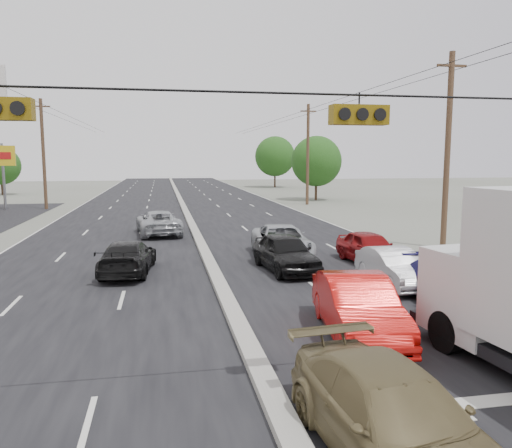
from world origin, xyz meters
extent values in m
plane|color=#606356|center=(0.00, 0.00, 0.00)|extent=(200.00, 200.00, 0.00)
cube|color=black|center=(0.00, 30.00, 0.00)|extent=(20.00, 160.00, 0.02)
cube|color=gray|center=(0.00, 30.00, 0.10)|extent=(0.50, 160.00, 0.20)
cylinder|color=#422D1E|center=(-12.50, 40.00, 5.00)|extent=(0.30, 0.30, 10.00)
cube|color=#422D1E|center=(-12.50, 40.00, 9.30)|extent=(1.60, 0.12, 0.12)
cylinder|color=#422D1E|center=(12.50, 15.00, 5.00)|extent=(0.30, 0.30, 10.00)
cube|color=#422D1E|center=(12.50, 15.00, 9.30)|extent=(1.60, 0.12, 0.12)
cylinder|color=#422D1E|center=(12.50, 40.00, 5.00)|extent=(0.30, 0.30, 10.00)
cube|color=#422D1E|center=(12.50, 40.00, 9.30)|extent=(1.60, 0.12, 0.12)
cylinder|color=black|center=(0.00, 0.00, 5.80)|extent=(25.00, 0.04, 0.04)
cube|color=#72590C|center=(1.50, 0.00, 5.45)|extent=(1.05, 0.30, 0.35)
cylinder|color=slate|center=(-16.00, 40.00, 3.00)|extent=(0.24, 0.24, 6.00)
cube|color=gold|center=(-16.00, 40.00, 4.90)|extent=(2.20, 0.25, 1.80)
cylinder|color=#382619|center=(-22.00, 60.00, 1.08)|extent=(0.28, 0.28, 2.16)
sphere|color=#1C4512|center=(-22.00, 60.00, 3.72)|extent=(4.80, 4.80, 4.80)
cylinder|color=#382619|center=(15.00, 45.00, 1.26)|extent=(0.28, 0.28, 2.52)
sphere|color=#1C4512|center=(15.00, 45.00, 4.34)|extent=(5.60, 5.60, 5.60)
cylinder|color=#382619|center=(16.00, 70.00, 1.44)|extent=(0.28, 0.28, 2.88)
sphere|color=#1C4512|center=(16.00, 70.00, 4.96)|extent=(6.40, 6.40, 6.40)
cube|color=silver|center=(5.86, 2.37, 1.43)|extent=(2.97, 2.46, 2.06)
cylinder|color=black|center=(4.70, 1.96, 0.51)|extent=(0.46, 1.06, 1.03)
imported|color=brown|center=(1.40, -1.97, 0.72)|extent=(2.48, 5.13, 1.44)
imported|color=#BD0F0B|center=(3.00, 3.40, 0.79)|extent=(2.30, 4.96, 1.58)
imported|color=black|center=(3.00, 11.23, 0.77)|extent=(2.30, 4.71, 1.55)
imported|color=silver|center=(6.33, 8.12, 0.68)|extent=(1.45, 4.11, 1.35)
imported|color=#9EA2A5|center=(3.50, 13.94, 0.76)|extent=(2.98, 5.63, 1.51)
imported|color=#141053|center=(7.00, 5.61, 0.67)|extent=(2.41, 4.79, 1.33)
imported|color=maroon|center=(7.00, 11.86, 0.72)|extent=(2.00, 4.32, 1.43)
imported|color=black|center=(-3.43, 11.96, 0.68)|extent=(2.37, 4.83, 1.35)
imported|color=#9B9EA2|center=(-2.24, 22.39, 0.74)|extent=(3.00, 5.54, 1.48)
camera|label=1|loc=(-2.01, -8.60, 4.69)|focal=35.00mm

